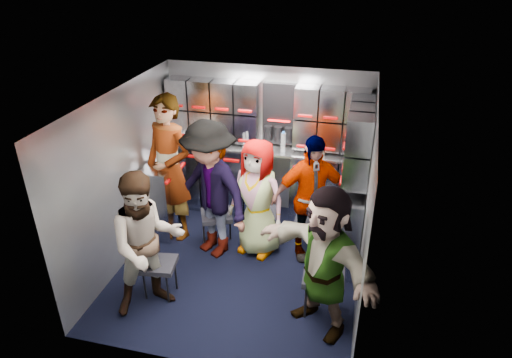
% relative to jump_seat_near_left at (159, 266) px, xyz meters
% --- Properties ---
extents(floor, '(3.00, 3.00, 0.00)m').
position_rel_jump_seat_near_left_xyz_m(floor, '(0.72, 0.68, -0.38)').
color(floor, black).
rests_on(floor, ground).
extents(wall_back, '(2.80, 0.04, 2.10)m').
position_rel_jump_seat_near_left_xyz_m(wall_back, '(0.72, 2.18, 0.67)').
color(wall_back, '#8E949B').
rests_on(wall_back, ground).
extents(wall_left, '(0.04, 3.00, 2.10)m').
position_rel_jump_seat_near_left_xyz_m(wall_left, '(-0.68, 0.68, 0.67)').
color(wall_left, '#8E949B').
rests_on(wall_left, ground).
extents(wall_right, '(0.04, 3.00, 2.10)m').
position_rel_jump_seat_near_left_xyz_m(wall_right, '(2.12, 0.68, 0.67)').
color(wall_right, '#8E949B').
rests_on(wall_right, ground).
extents(ceiling, '(2.80, 3.00, 0.02)m').
position_rel_jump_seat_near_left_xyz_m(ceiling, '(0.72, 0.68, 1.72)').
color(ceiling, silver).
rests_on(ceiling, wall_back).
extents(cart_bank_back, '(2.68, 0.38, 0.99)m').
position_rel_jump_seat_near_left_xyz_m(cart_bank_back, '(0.72, 1.97, 0.11)').
color(cart_bank_back, '#90949F').
rests_on(cart_bank_back, ground).
extents(cart_bank_left, '(0.38, 0.76, 0.99)m').
position_rel_jump_seat_near_left_xyz_m(cart_bank_left, '(-0.47, 1.24, 0.11)').
color(cart_bank_left, '#90949F').
rests_on(cart_bank_left, ground).
extents(counter, '(2.68, 0.42, 0.03)m').
position_rel_jump_seat_near_left_xyz_m(counter, '(0.72, 1.97, 0.63)').
color(counter, silver).
rests_on(counter, cart_bank_back).
extents(locker_bank_back, '(2.68, 0.28, 0.82)m').
position_rel_jump_seat_near_left_xyz_m(locker_bank_back, '(0.72, 2.03, 1.11)').
color(locker_bank_back, '#90949F').
rests_on(locker_bank_back, wall_back).
extents(locker_bank_right, '(0.28, 1.00, 0.82)m').
position_rel_jump_seat_near_left_xyz_m(locker_bank_right, '(1.97, 1.38, 1.11)').
color(locker_bank_right, '#90949F').
rests_on(locker_bank_right, wall_right).
extents(right_cabinet, '(0.28, 1.20, 1.00)m').
position_rel_jump_seat_near_left_xyz_m(right_cabinet, '(1.97, 1.28, 0.12)').
color(right_cabinet, '#90949F').
rests_on(right_cabinet, ground).
extents(coffee_niche, '(0.46, 0.16, 0.84)m').
position_rel_jump_seat_near_left_xyz_m(coffee_niche, '(0.90, 2.09, 1.09)').
color(coffee_niche, black).
rests_on(coffee_niche, wall_back).
extents(red_latch_strip, '(2.60, 0.02, 0.03)m').
position_rel_jump_seat_near_left_xyz_m(red_latch_strip, '(0.72, 1.77, 0.50)').
color(red_latch_strip, '#A40707').
rests_on(red_latch_strip, cart_bank_back).
extents(jump_seat_near_left, '(0.41, 0.39, 0.43)m').
position_rel_jump_seat_near_left_xyz_m(jump_seat_near_left, '(0.00, 0.00, 0.00)').
color(jump_seat_near_left, black).
rests_on(jump_seat_near_left, ground).
extents(jump_seat_mid_left, '(0.49, 0.48, 0.45)m').
position_rel_jump_seat_near_left_xyz_m(jump_seat_mid_left, '(0.31, 1.08, 0.01)').
color(jump_seat_mid_left, black).
rests_on(jump_seat_mid_left, ground).
extents(jump_seat_center, '(0.45, 0.43, 0.46)m').
position_rel_jump_seat_near_left_xyz_m(jump_seat_center, '(0.85, 1.24, 0.03)').
color(jump_seat_center, black).
rests_on(jump_seat_center, ground).
extents(jump_seat_mid_right, '(0.37, 0.35, 0.44)m').
position_rel_jump_seat_near_left_xyz_m(jump_seat_mid_right, '(1.48, 1.30, 0.00)').
color(jump_seat_mid_right, black).
rests_on(jump_seat_mid_right, ground).
extents(jump_seat_near_right, '(0.44, 0.42, 0.50)m').
position_rel_jump_seat_near_left_xyz_m(jump_seat_near_right, '(1.77, 0.15, 0.06)').
color(jump_seat_near_right, black).
rests_on(jump_seat_near_right, ground).
extents(attendant_standing, '(0.82, 0.67, 1.93)m').
position_rel_jump_seat_near_left_xyz_m(attendant_standing, '(-0.33, 1.17, 0.58)').
color(attendant_standing, black).
rests_on(attendant_standing, ground).
extents(attendant_arc_a, '(0.98, 0.96, 1.60)m').
position_rel_jump_seat_near_left_xyz_m(attendant_arc_a, '(-0.00, -0.18, 0.42)').
color(attendant_arc_a, black).
rests_on(attendant_arc_a, ground).
extents(attendant_arc_b, '(1.31, 1.10, 1.76)m').
position_rel_jump_seat_near_left_xyz_m(attendant_arc_b, '(0.31, 0.90, 0.50)').
color(attendant_arc_b, black).
rests_on(attendant_arc_b, ground).
extents(attendant_arc_c, '(0.85, 0.68, 1.51)m').
position_rel_jump_seat_near_left_xyz_m(attendant_arc_c, '(0.85, 1.06, 0.38)').
color(attendant_arc_c, black).
rests_on(attendant_arc_c, ground).
extents(attendant_arc_d, '(1.02, 0.75, 1.61)m').
position_rel_jump_seat_near_left_xyz_m(attendant_arc_d, '(1.48, 1.12, 0.42)').
color(attendant_arc_d, black).
rests_on(attendant_arc_d, ground).
extents(attendant_arc_e, '(1.46, 1.26, 1.59)m').
position_rel_jump_seat_near_left_xyz_m(attendant_arc_e, '(1.77, -0.03, 0.41)').
color(attendant_arc_e, black).
rests_on(attendant_arc_e, ground).
extents(bottle_left, '(0.07, 0.07, 0.22)m').
position_rel_jump_seat_near_left_xyz_m(bottle_left, '(0.46, 1.92, 0.76)').
color(bottle_left, white).
rests_on(bottle_left, counter).
extents(bottle_mid, '(0.07, 0.07, 0.25)m').
position_rel_jump_seat_near_left_xyz_m(bottle_mid, '(0.51, 1.92, 0.77)').
color(bottle_mid, white).
rests_on(bottle_mid, counter).
extents(bottle_right, '(0.06, 0.06, 0.26)m').
position_rel_jump_seat_near_left_xyz_m(bottle_right, '(0.99, 1.92, 0.78)').
color(bottle_right, white).
rests_on(bottle_right, counter).
extents(cup_left, '(0.07, 0.07, 0.10)m').
position_rel_jump_seat_near_left_xyz_m(cup_left, '(-0.41, 1.91, 0.70)').
color(cup_left, '#C9BA8D').
rests_on(cup_left, counter).
extents(cup_right, '(0.07, 0.07, 0.09)m').
position_rel_jump_seat_near_left_xyz_m(cup_right, '(1.51, 1.91, 0.69)').
color(cup_right, '#C9BA8D').
rests_on(cup_right, counter).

